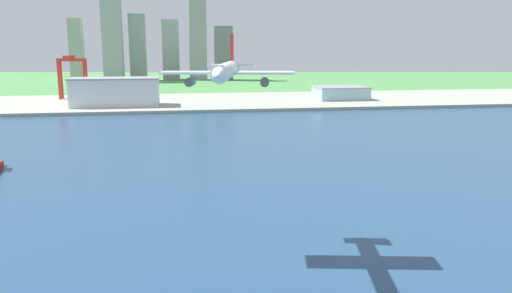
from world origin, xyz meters
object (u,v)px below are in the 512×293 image
at_px(airplane_landing, 227,71).
at_px(warehouse_main, 116,92).
at_px(warehouse_annex, 341,93).
at_px(port_crane_red, 72,68).

bearing_deg(airplane_landing, warehouse_main, 101.13).
bearing_deg(warehouse_main, warehouse_annex, 6.22).
xyz_separation_m(airplane_landing, warehouse_main, (-59.12, 300.41, -29.77)).
xyz_separation_m(port_crane_red, warehouse_main, (44.69, -63.62, -16.99)).
relative_size(port_crane_red, warehouse_main, 0.58).
distance_m(warehouse_main, warehouse_annex, 196.28).
bearing_deg(warehouse_main, airplane_landing, -78.87).
relative_size(airplane_landing, warehouse_main, 0.54).
distance_m(airplane_landing, warehouse_main, 307.61).
distance_m(airplane_landing, port_crane_red, 378.76).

